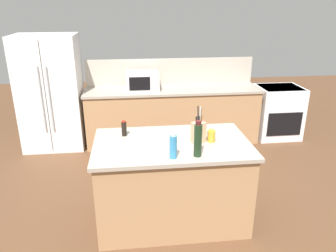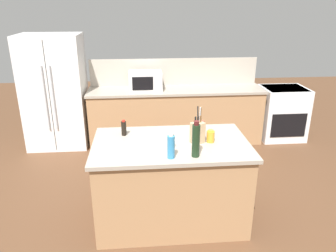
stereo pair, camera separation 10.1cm
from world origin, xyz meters
TOP-DOWN VIEW (x-y plane):
  - ground_plane at (0.00, 0.00)m, footprint 14.00×14.00m
  - back_counter_run at (0.30, 2.20)m, footprint 2.95×0.66m
  - wall_backsplash at (0.30, 2.52)m, footprint 2.91×0.03m
  - kitchen_island at (0.00, 0.00)m, footprint 1.63×0.98m
  - refrigerator at (-1.70, 2.25)m, footprint 0.96×0.75m
  - range_oven at (2.20, 2.20)m, footprint 0.76×0.65m
  - microwave at (-0.21, 2.20)m, footprint 0.54×0.39m
  - knife_block at (0.27, -0.03)m, footprint 0.16×0.15m
  - utensil_crock at (0.33, 0.20)m, footprint 0.12×0.12m
  - dish_soap_bottle at (-0.03, -0.36)m, footprint 0.07×0.07m
  - honey_jar at (0.41, -0.02)m, footprint 0.08×0.08m
  - soy_sauce_bottle at (-0.50, 0.24)m, footprint 0.06×0.06m
  - wine_bottle at (0.20, -0.35)m, footprint 0.08×0.08m
  - salt_shaker at (-0.00, -0.13)m, footprint 0.05×0.05m

SIDE VIEW (x-z plane):
  - ground_plane at x=0.00m, z-range 0.00..0.00m
  - range_oven at x=2.20m, z-range 0.01..0.93m
  - back_counter_run at x=0.30m, z-range 0.00..0.94m
  - kitchen_island at x=0.00m, z-range 0.00..0.94m
  - refrigerator at x=-1.70m, z-range 0.00..1.85m
  - salt_shaker at x=0.00m, z-range 0.94..1.05m
  - honey_jar at x=0.41m, z-range 0.94..1.07m
  - utensil_crock at x=0.33m, z-range 0.86..1.18m
  - soy_sauce_bottle at x=-0.50m, z-range 0.93..1.11m
  - knife_block at x=0.27m, z-range 0.91..1.20m
  - dish_soap_bottle at x=-0.03m, z-range 0.93..1.18m
  - microwave at x=-0.21m, z-range 0.94..1.25m
  - wine_bottle at x=0.20m, z-range 0.93..1.29m
  - wall_backsplash at x=0.30m, z-range 0.94..1.40m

